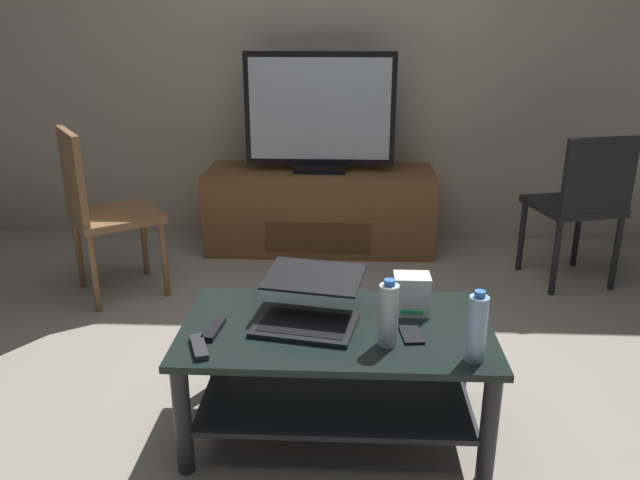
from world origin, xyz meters
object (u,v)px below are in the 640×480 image
(television, at_px, (320,115))
(coffee_table, at_px, (336,359))
(soundbar_remote, at_px, (199,347))
(side_chair, at_px, (99,206))
(water_bottle_far, at_px, (477,328))
(media_cabinet, at_px, (320,210))
(cell_phone, at_px, (411,334))
(tv_remote, at_px, (214,329))
(laptop, at_px, (309,305))
(water_bottle_near, at_px, (388,314))
(router_box, at_px, (411,294))
(dining_chair, at_px, (582,201))

(television, bearing_deg, coffee_table, -85.55)
(soundbar_remote, bearing_deg, side_chair, 101.67)
(water_bottle_far, bearing_deg, media_cabinet, 105.22)
(media_cabinet, xyz_separation_m, cell_phone, (0.42, -2.07, 0.17))
(tv_remote, bearing_deg, side_chair, 131.74)
(laptop, height_order, soundbar_remote, laptop)
(water_bottle_near, bearing_deg, water_bottle_far, -18.39)
(router_box, distance_m, soundbar_remote, 0.80)
(television, height_order, laptop, television)
(water_bottle_near, xyz_separation_m, cell_phone, (0.09, 0.07, -0.11))
(router_box, distance_m, tv_remote, 0.74)
(water_bottle_far, bearing_deg, coffee_table, 154.14)
(soundbar_remote, bearing_deg, coffee_table, 2.78)
(router_box, relative_size, water_bottle_far, 0.62)
(side_chair, bearing_deg, coffee_table, -41.68)
(router_box, xyz_separation_m, tv_remote, (-0.71, -0.19, -0.07))
(television, height_order, tv_remote, television)
(coffee_table, distance_m, television, 2.09)
(coffee_table, bearing_deg, soundbar_remote, -156.69)
(side_chair, xyz_separation_m, cell_phone, (1.58, -1.24, -0.08))
(water_bottle_far, bearing_deg, laptop, 155.45)
(media_cabinet, xyz_separation_m, soundbar_remote, (-0.30, -2.21, 0.18))
(dining_chair, xyz_separation_m, water_bottle_near, (-1.18, -1.57, 0.04))
(water_bottle_near, distance_m, cell_phone, 0.15)
(media_cabinet, bearing_deg, television, -90.00)
(cell_phone, bearing_deg, router_box, 79.35)
(cell_phone, xyz_separation_m, soundbar_remote, (-0.72, -0.14, 0.01))
(coffee_table, xyz_separation_m, tv_remote, (-0.43, -0.07, 0.15))
(media_cabinet, height_order, water_bottle_near, water_bottle_near)
(dining_chair, xyz_separation_m, cell_phone, (-1.09, -1.51, -0.07))
(coffee_table, height_order, soundbar_remote, soundbar_remote)
(coffee_table, height_order, media_cabinet, media_cabinet)
(side_chair, height_order, laptop, side_chair)
(television, relative_size, laptop, 2.16)
(side_chair, relative_size, soundbar_remote, 5.91)
(router_box, bearing_deg, dining_chair, 50.78)
(dining_chair, bearing_deg, side_chair, -174.19)
(coffee_table, bearing_deg, side_chair, 138.32)
(laptop, distance_m, router_box, 0.39)
(laptop, relative_size, cell_phone, 3.18)
(water_bottle_far, distance_m, soundbar_remote, 0.91)
(water_bottle_far, bearing_deg, cell_phone, 139.94)
(media_cabinet, bearing_deg, dining_chair, -20.46)
(dining_chair, bearing_deg, water_bottle_near, -126.90)
(cell_phone, bearing_deg, water_bottle_far, -46.48)
(coffee_table, xyz_separation_m, side_chair, (-1.32, 1.17, 0.23))
(cell_phone, height_order, tv_remote, tv_remote)
(router_box, height_order, water_bottle_far, water_bottle_far)
(dining_chair, distance_m, tv_remote, 2.35)
(water_bottle_far, xyz_separation_m, soundbar_remote, (-0.91, 0.02, -0.11))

